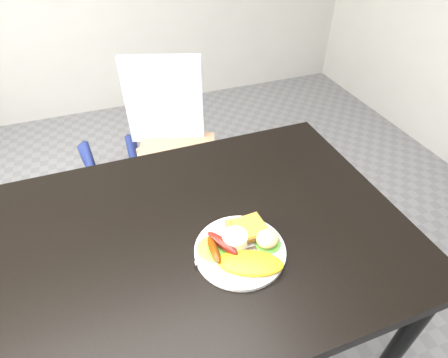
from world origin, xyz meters
The scene contains 15 objects.
room_floor centered at (0.00, 0.00, -0.01)m, with size 4.00×4.50×0.02m, color gray.
dining_table centered at (0.00, 0.00, 0.73)m, with size 1.20×0.80×0.04m, color black.
dining_chair centered at (0.13, 0.74, 0.45)m, with size 0.37×0.37×0.04m, color tan.
person centered at (-0.17, 0.57, 0.75)m, with size 0.54×0.36×1.51m, color navy.
plate centered at (0.11, -0.11, 0.76)m, with size 0.24×0.24×0.01m, color white.
lettuce_left centered at (0.05, -0.08, 0.77)m, with size 0.10×0.09×0.01m, color #619B2B.
lettuce_right centered at (0.18, -0.12, 0.77)m, with size 0.07×0.06×0.01m, color #448F33.
omelette centered at (0.11, -0.16, 0.77)m, with size 0.16×0.08×0.02m, color yellow.
sausage_a centered at (0.04, -0.10, 0.78)m, with size 0.02×0.09×0.02m, color #682706.
sausage_b centered at (0.06, -0.09, 0.78)m, with size 0.03×0.10×0.03m, color maroon.
ramekin centered at (0.10, -0.09, 0.78)m, with size 0.07×0.07×0.04m, color white.
toast_a centered at (0.13, -0.05, 0.77)m, with size 0.08×0.08×0.01m, color #9A5D35.
toast_b centered at (0.15, -0.06, 0.78)m, with size 0.08×0.08×0.01m, color brown.
potato_salad centered at (0.18, -0.12, 0.79)m, with size 0.06×0.06×0.03m, color beige.
fork centered at (0.07, -0.12, 0.76)m, with size 0.17×0.01×0.00m, color #ADAFB7.
Camera 1 is at (-0.13, -0.62, 1.48)m, focal length 28.00 mm.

